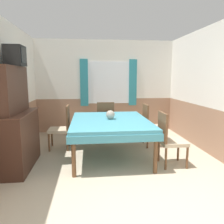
{
  "coord_description": "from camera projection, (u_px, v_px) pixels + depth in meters",
  "views": [
    {
      "loc": [
        -0.5,
        -1.82,
        1.57
      ],
      "look_at": [
        -0.04,
        2.36,
        0.89
      ],
      "focal_mm": 35.0,
      "sensor_mm": 36.0,
      "label": 1
    }
  ],
  "objects": [
    {
      "name": "wall_back",
      "position": [
        106.0,
        86.0,
        6.28
      ],
      "size": [
        4.29,
        0.1,
        2.6
      ],
      "color": "white",
      "rests_on": "ground_plane"
    },
    {
      "name": "wall_left",
      "position": [
        4.0,
        92.0,
        3.86
      ],
      "size": [
        0.05,
        4.85,
        2.6
      ],
      "color": "white",
      "rests_on": "ground_plane"
    },
    {
      "name": "wall_right",
      "position": [
        214.0,
        91.0,
        4.28
      ],
      "size": [
        0.05,
        4.85,
        2.6
      ],
      "color": "white",
      "rests_on": "ground_plane"
    },
    {
      "name": "dining_table",
      "position": [
        110.0,
        124.0,
        4.3
      ],
      "size": [
        1.51,
        1.94,
        0.74
      ],
      "color": "teal",
      "rests_on": "ground_plane"
    },
    {
      "name": "chair_right_near",
      "position": [
        169.0,
        138.0,
        3.86
      ],
      "size": [
        0.44,
        0.44,
        0.96
      ],
      "rotation": [
        0.0,
        0.0,
        4.71
      ],
      "color": "brown",
      "rests_on": "ground_plane"
    },
    {
      "name": "chair_left_far",
      "position": [
        62.0,
        126.0,
        4.78
      ],
      "size": [
        0.44,
        0.44,
        0.96
      ],
      "rotation": [
        0.0,
        0.0,
        1.57
      ],
      "color": "brown",
      "rests_on": "ground_plane"
    },
    {
      "name": "chair_right_far",
      "position": [
        151.0,
        124.0,
        4.99
      ],
      "size": [
        0.44,
        0.44,
        0.96
      ],
      "rotation": [
        0.0,
        0.0,
        4.71
      ],
      "color": "brown",
      "rests_on": "ground_plane"
    },
    {
      "name": "chair_head_window",
      "position": [
        105.0,
        120.0,
        5.51
      ],
      "size": [
        0.44,
        0.44,
        0.96
      ],
      "color": "brown",
      "rests_on": "ground_plane"
    },
    {
      "name": "sideboard",
      "position": [
        17.0,
        126.0,
        3.73
      ],
      "size": [
        0.46,
        1.2,
        1.75
      ],
      "color": "#3D2319",
      "rests_on": "ground_plane"
    },
    {
      "name": "tv",
      "position": [
        15.0,
        56.0,
        3.63
      ],
      "size": [
        0.29,
        0.37,
        0.33
      ],
      "color": "black",
      "rests_on": "sideboard"
    },
    {
      "name": "vase",
      "position": [
        110.0,
        115.0,
        4.32
      ],
      "size": [
        0.18,
        0.18,
        0.18
      ],
      "color": "#A39989",
      "rests_on": "dining_table"
    }
  ]
}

